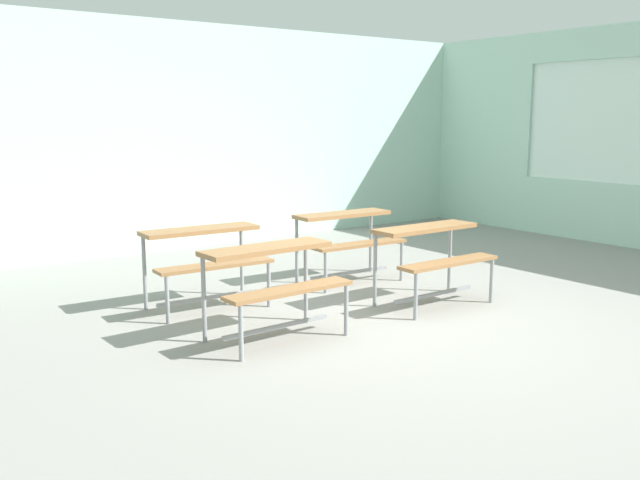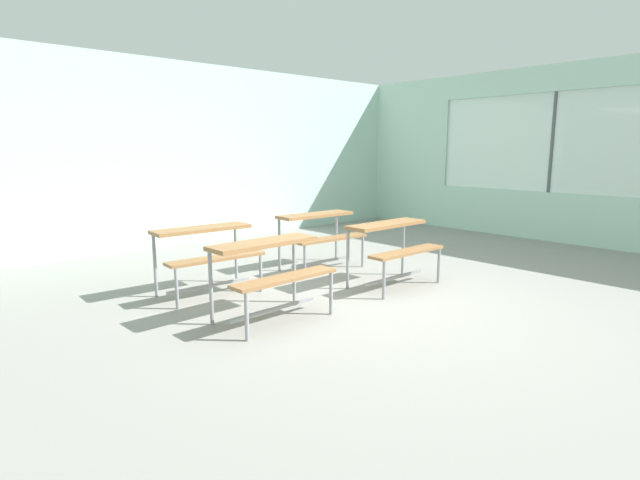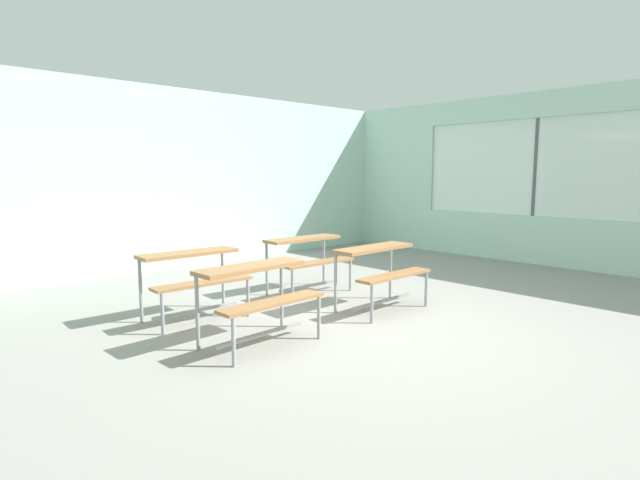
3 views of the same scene
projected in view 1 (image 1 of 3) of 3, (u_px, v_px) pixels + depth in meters
The scene contains 6 objects.
ground at pixel (407, 329), 5.96m from camera, with size 10.00×9.00×0.05m, color gray.
wall_back at pixel (177, 137), 9.26m from camera, with size 10.00×0.12×3.00m, color silver.
desk_bench_r0c0 at pixel (274, 270), 5.53m from camera, with size 1.12×0.62×0.74m.
desk_bench_r0c1 at pixel (433, 246), 6.56m from camera, with size 1.10×0.59×0.74m.
desk_bench_r1c0 at pixel (205, 248), 6.43m from camera, with size 1.13×0.64×0.74m.
desk_bench_r1c1 at pixel (348, 230), 7.47m from camera, with size 1.13×0.64×0.74m.
Camera 1 is at (-3.99, -4.18, 1.77)m, focal length 39.04 mm.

